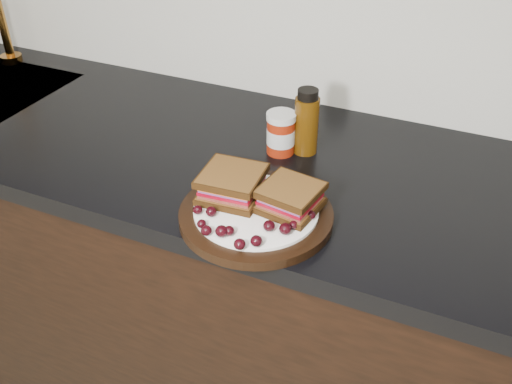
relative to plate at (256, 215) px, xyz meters
The scene contains 33 objects.
base_cabinets 0.53m from the plate, 63.69° to the left, with size 3.96×0.58×0.86m, color black.
countertop 0.22m from the plate, 63.69° to the left, with size 3.98×0.60×0.04m, color black.
faucet 1.04m from the plate, 157.42° to the left, with size 0.06×0.22×0.28m, color #A26928, non-canonical shape.
plate is the anchor object (origin of this frame).
sandwich_left 0.07m from the plate, 161.06° to the left, with size 0.11×0.11×0.05m, color brown, non-canonical shape.
sandwich_right 0.07m from the plate, 25.08° to the left, with size 0.10×0.10×0.05m, color brown, non-canonical shape.
grape_0 0.11m from the plate, 147.54° to the right, with size 0.02×0.02×0.02m, color black.
grape_1 0.09m from the plate, 140.58° to the right, with size 0.02×0.02×0.02m, color black.
grape_2 0.11m from the plate, 125.58° to the right, with size 0.02×0.02×0.02m, color black.
grape_3 0.11m from the plate, 114.20° to the right, with size 0.02×0.02×0.02m, color black.
grape_4 0.10m from the plate, 102.43° to the right, with size 0.02×0.02×0.02m, color black.
grape_5 0.09m from the plate, 97.10° to the right, with size 0.02×0.02×0.02m, color black.
grape_6 0.12m from the plate, 79.50° to the right, with size 0.02×0.02×0.02m, color black.
grape_7 0.11m from the plate, 65.67° to the right, with size 0.02×0.02×0.02m, color black.
grape_8 0.10m from the plate, 65.70° to the right, with size 0.02×0.02×0.02m, color black.
grape_9 0.07m from the plate, 46.60° to the right, with size 0.02×0.02×0.02m, color black.
grape_10 0.09m from the plate, 31.37° to the right, with size 0.02×0.02×0.02m, color black.
grape_11 0.09m from the plate, 28.75° to the right, with size 0.02×0.02×0.02m, color black.
grape_12 0.09m from the plate, 18.02° to the right, with size 0.02×0.02×0.02m, color black.
grape_13 0.10m from the plate, ahead, with size 0.02×0.02×0.02m, color black.
grape_14 0.09m from the plate, 13.09° to the left, with size 0.01×0.01×0.01m, color black.
grape_15 0.06m from the plate, 31.47° to the left, with size 0.02×0.02×0.02m, color black.
grape_16 0.08m from the plate, 125.99° to the left, with size 0.02×0.02×0.02m, color black.
grape_17 0.06m from the plate, 139.72° to the left, with size 0.02×0.02×0.02m, color black.
grape_18 0.09m from the plate, 160.22° to the left, with size 0.02×0.02×0.02m, color black.
grape_19 0.09m from the plate, 169.81° to the left, with size 0.02×0.02×0.02m, color black.
grape_20 0.06m from the plate, behind, with size 0.02×0.02×0.02m, color black.
grape_21 0.07m from the plate, 159.33° to the right, with size 0.02×0.02×0.01m, color black.
grape_22 0.06m from the plate, 160.65° to the left, with size 0.02×0.02×0.02m, color black.
grape_23 0.09m from the plate, 150.99° to the left, with size 0.02×0.02×0.02m, color black.
grape_24 0.08m from the plate, behind, with size 0.02×0.02×0.02m, color black.
condiment_jar 0.25m from the plate, 101.55° to the left, with size 0.06×0.06×0.09m, color #9B220B.
oil_bottle 0.27m from the plate, 90.41° to the left, with size 0.05×0.05×0.14m, color #482A07.
Camera 1 is at (0.24, 0.75, 1.53)m, focal length 40.00 mm.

